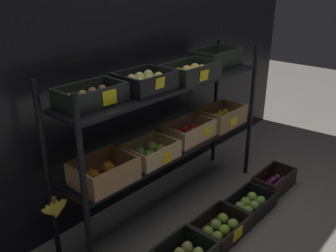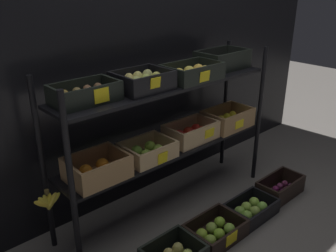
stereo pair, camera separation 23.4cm
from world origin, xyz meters
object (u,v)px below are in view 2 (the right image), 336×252
Objects in this scene: crate_ground_plum at (280,189)px; crate_ground_apple_green at (215,232)px; crate_ground_right_apple_green at (251,210)px; display_rack at (170,115)px.

crate_ground_apple_green is at bearing 179.76° from crate_ground_plum.
crate_ground_right_apple_green is (0.36, -0.01, -0.00)m from crate_ground_apple_green.
display_rack is at bearing 147.59° from crate_ground_plum.
crate_ground_plum is (0.71, -0.45, -0.65)m from display_rack.
crate_ground_right_apple_green is 0.37m from crate_ground_plum.
display_rack is 4.81× the size of crate_ground_apple_green.
crate_ground_right_apple_green is at bearing -179.07° from crate_ground_plum.
display_rack is 0.87m from crate_ground_right_apple_green.
crate_ground_right_apple_green is at bearing -53.29° from display_rack.
crate_ground_plum reaches higher than crate_ground_right_apple_green.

